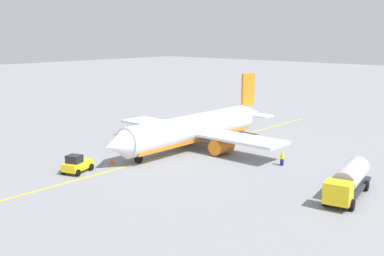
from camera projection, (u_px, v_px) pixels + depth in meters
ground_plane at (192, 149)px, 65.87m from camera, size 400.00×400.00×0.00m
airplane at (194, 129)px, 65.66m from camera, size 31.68×27.71×9.87m
fuel_tanker at (348, 180)px, 46.08m from camera, size 10.64×4.34×3.15m
pushback_tug at (77, 164)px, 54.31m from camera, size 4.05×3.27×2.20m
refueling_worker at (282, 159)px, 57.29m from camera, size 0.59×0.47×1.71m
safety_cone_nose at (112, 161)px, 58.13m from camera, size 0.64×0.64×0.71m
taxi_line_marking at (192, 149)px, 65.87m from camera, size 63.32×0.58×0.01m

